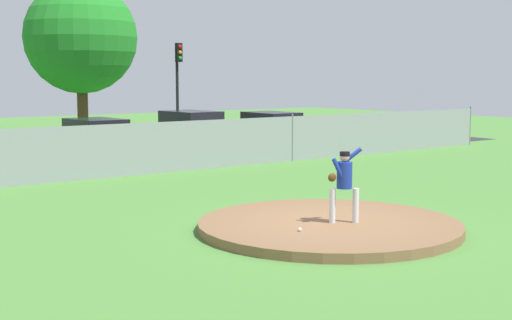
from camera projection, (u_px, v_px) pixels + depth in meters
The scene contains 11 objects.
ground_plane at pixel (182, 193), 19.73m from camera, with size 80.00×80.00×0.00m, color #4C8438.
asphalt_strip at pixel (64, 163), 26.48m from camera, with size 44.00×7.00×0.01m, color #2B2B2D.
pitchers_mound at pixel (329, 226), 14.96m from camera, with size 5.53×5.53×0.20m, color brown.
pitcher_youth at pixel (344, 179), 14.68m from camera, with size 0.80×0.39×1.57m.
baseball at pixel (300, 229), 13.96m from camera, with size 0.07×0.07×0.07m, color white.
chainlink_fence at pixel (117, 151), 22.81m from camera, with size 36.68×0.07×1.82m.
parked_car_champagne at pixel (191, 133), 30.05m from camera, with size 2.06×4.58×1.78m.
parked_car_burgundy at pixel (96, 141), 26.73m from camera, with size 1.95×4.39×1.65m.
parked_car_slate at pixel (271, 130), 32.54m from camera, with size 1.99×4.64×1.61m.
traffic_light_far at pixel (178, 75), 34.13m from camera, with size 0.28×0.46×4.82m.
tree_slender_far at pixel (81, 38), 35.02m from camera, with size 5.54×5.54×7.91m.
Camera 1 is at (-10.05, -10.83, 3.22)m, focal length 49.88 mm.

